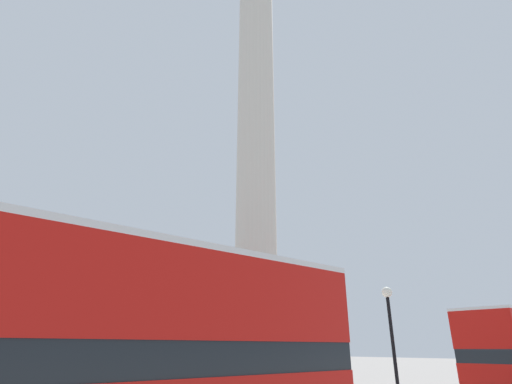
{
  "coord_description": "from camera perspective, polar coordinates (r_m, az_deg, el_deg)",
  "views": [
    {
      "loc": [
        -11.17,
        -14.3,
        2.65
      ],
      "look_at": [
        0.0,
        0.0,
        9.75
      ],
      "focal_mm": 28.0,
      "sensor_mm": 36.0,
      "label": 1
    }
  ],
  "objects": [
    {
      "name": "bus_b",
      "position": [
        7.47,
        -21.92,
        -21.73
      ],
      "size": [
        10.23,
        3.14,
        4.39
      ],
      "rotation": [
        0.0,
        0.0,
        0.04
      ],
      "color": "#B7140F",
      "rests_on": "ground_plane"
    },
    {
      "name": "street_lamp",
      "position": [
        18.26,
        18.9,
        -19.29
      ],
      "size": [
        0.44,
        0.44,
        5.08
      ],
      "color": "black",
      "rests_on": "ground_plane"
    },
    {
      "name": "monument_column",
      "position": [
        19.04,
        0.0,
        -3.7
      ],
      "size": [
        5.89,
        5.89,
        25.11
      ],
      "color": "beige",
      "rests_on": "ground_plane"
    }
  ]
}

